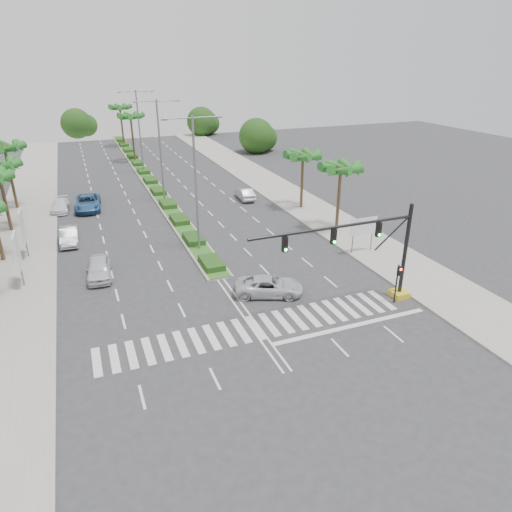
{
  "coord_description": "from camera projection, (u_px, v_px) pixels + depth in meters",
  "views": [
    {
      "loc": [
        -9.42,
        -23.81,
        16.45
      ],
      "look_at": [
        1.86,
        4.57,
        3.0
      ],
      "focal_mm": 32.0,
      "sensor_mm": 36.0,
      "label": 1
    }
  ],
  "objects": [
    {
      "name": "direction_sign",
      "position": [
        363.0,
        228.0,
        40.44
      ],
      "size": [
        2.7,
        0.11,
        3.4
      ],
      "color": "slate",
      "rests_on": "ground"
    },
    {
      "name": "ground",
      "position": [
        255.0,
        328.0,
        30.07
      ],
      "size": [
        160.0,
        160.0,
        0.0
      ],
      "primitive_type": "plane",
      "color": "#333335",
      "rests_on": "ground"
    },
    {
      "name": "signal_gantry",
      "position": [
        379.0,
        259.0,
        31.81
      ],
      "size": [
        12.6,
        1.2,
        7.2
      ],
      "color": "gold",
      "rests_on": "ground"
    },
    {
      "name": "palm_right_far",
      "position": [
        303.0,
        158.0,
        51.29
      ],
      "size": [
        4.57,
        4.68,
        6.75
      ],
      "color": "brown",
      "rests_on": "ground"
    },
    {
      "name": "palm_right_near",
      "position": [
        341.0,
        170.0,
        44.37
      ],
      "size": [
        4.57,
        4.68,
        7.05
      ],
      "color": "brown",
      "rests_on": "ground"
    },
    {
      "name": "palm_left_end",
      "position": [
        5.0,
        150.0,
        50.62
      ],
      "size": [
        4.57,
        4.68,
        7.75
      ],
      "color": "brown",
      "rests_on": "ground"
    },
    {
      "name": "billboard_near",
      "position": [
        17.0,
        252.0,
        34.17
      ],
      "size": [
        0.18,
        2.1,
        4.35
      ],
      "color": "slate",
      "rests_on": "ground"
    },
    {
      "name": "palm_median_a",
      "position": [
        131.0,
        118.0,
        73.94
      ],
      "size": [
        4.57,
        4.68,
        8.05
      ],
      "color": "brown",
      "rests_on": "ground"
    },
    {
      "name": "footpath_right",
      "position": [
        314.0,
        212.0,
        52.18
      ],
      "size": [
        6.0,
        120.0,
        0.15
      ],
      "primitive_type": "cube",
      "color": "gray",
      "rests_on": "ground"
    },
    {
      "name": "car_crossing",
      "position": [
        269.0,
        286.0,
        33.97
      ],
      "size": [
        5.6,
        4.1,
        1.41
      ],
      "primitive_type": "imported",
      "rotation": [
        0.0,
        0.0,
        1.18
      ],
      "color": "silver",
      "rests_on": "ground"
    },
    {
      "name": "median",
      "position": [
        145.0,
        175.0,
        68.29
      ],
      "size": [
        2.2,
        75.0,
        0.2
      ],
      "primitive_type": "cube",
      "color": "gray",
      "rests_on": "ground"
    },
    {
      "name": "car_parked_a",
      "position": [
        99.0,
        268.0,
        36.62
      ],
      "size": [
        2.21,
        4.77,
        1.58
      ],
      "primitive_type": "imported",
      "rotation": [
        0.0,
        0.0,
        -0.08
      ],
      "color": "silver",
      "rests_on": "ground"
    },
    {
      "name": "median_grass",
      "position": [
        145.0,
        174.0,
        68.24
      ],
      "size": [
        1.8,
        75.0,
        0.04
      ],
      "primitive_type": "cube",
      "color": "#2C581E",
      "rests_on": "median"
    },
    {
      "name": "streetlight_mid",
      "position": [
        160.0,
        146.0,
        52.83
      ],
      "size": [
        5.1,
        0.25,
        12.0
      ],
      "color": "slate",
      "rests_on": "ground"
    },
    {
      "name": "car_right",
      "position": [
        245.0,
        194.0,
        56.62
      ],
      "size": [
        1.79,
        4.43,
        1.43
      ],
      "primitive_type": "imported",
      "rotation": [
        0.0,
        0.0,
        3.08
      ],
      "color": "#AFAFB4",
      "rests_on": "ground"
    },
    {
      "name": "streetlight_near",
      "position": [
        195.0,
        178.0,
        39.23
      ],
      "size": [
        5.1,
        0.25,
        12.0
      ],
      "color": "slate",
      "rests_on": "ground"
    },
    {
      "name": "footpath_left",
      "position": [
        22.0,
        250.0,
        41.9
      ],
      "size": [
        6.0,
        120.0,
        0.15
      ],
      "primitive_type": "cube",
      "color": "gray",
      "rests_on": "ground"
    },
    {
      "name": "palm_median_b",
      "position": [
        120.0,
        109.0,
        86.7
      ],
      "size": [
        4.57,
        4.68,
        8.05
      ],
      "color": "brown",
      "rests_on": "ground"
    },
    {
      "name": "car_parked_b",
      "position": [
        69.0,
        236.0,
        43.35
      ],
      "size": [
        1.74,
        4.62,
        1.5
      ],
      "primitive_type": "imported",
      "rotation": [
        0.0,
        0.0,
        -0.03
      ],
      "color": "#B7B8BD",
      "rests_on": "ground"
    },
    {
      "name": "car_parked_c",
      "position": [
        88.0,
        203.0,
        52.83
      ],
      "size": [
        3.22,
        6.16,
        1.65
      ],
      "primitive_type": "imported",
      "rotation": [
        0.0,
        0.0,
        -0.08
      ],
      "color": "#316297",
      "rests_on": "ground"
    },
    {
      "name": "billboard_far",
      "position": [
        22.0,
        226.0,
        39.28
      ],
      "size": [
        0.18,
        2.1,
        4.35
      ],
      "color": "slate",
      "rests_on": "ground"
    },
    {
      "name": "car_parked_d",
      "position": [
        60.0,
        206.0,
        52.31
      ],
      "size": [
        2.3,
        4.73,
        1.33
      ],
      "primitive_type": "imported",
      "rotation": [
        0.0,
        0.0,
        -0.1
      ],
      "color": "white",
      "rests_on": "ground"
    },
    {
      "name": "pedestrian_signal",
      "position": [
        398.0,
        278.0,
        32.25
      ],
      "size": [
        0.28,
        0.36,
        3.0
      ],
      "color": "black",
      "rests_on": "ground"
    },
    {
      "name": "streetlight_far",
      "position": [
        139.0,
        128.0,
        66.44
      ],
      "size": [
        5.1,
        0.25,
        12.0
      ],
      "color": "slate",
      "rests_on": "ground"
    }
  ]
}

